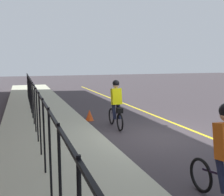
% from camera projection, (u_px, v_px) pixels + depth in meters
% --- Properties ---
extents(ground_plane, '(80.00, 80.00, 0.00)m').
position_uv_depth(ground_plane, '(158.00, 137.00, 8.31)').
color(ground_plane, '#393337').
extents(lane_line_centre, '(36.00, 0.12, 0.01)m').
position_uv_depth(lane_line_centre, '(198.00, 133.00, 8.85)').
color(lane_line_centre, yellow).
rests_on(lane_line_centre, ground).
extents(sidewalk, '(40.00, 3.20, 0.15)m').
position_uv_depth(sidewalk, '(54.00, 147.00, 7.14)').
color(sidewalk, '#AEAE95').
rests_on(sidewalk, ground).
extents(iron_fence, '(19.06, 0.04, 1.60)m').
position_uv_depth(iron_fence, '(36.00, 102.00, 7.77)').
color(iron_fence, black).
rests_on(iron_fence, sidewalk).
extents(cyclist_lead, '(1.71, 0.38, 1.83)m').
position_uv_depth(cyclist_lead, '(116.00, 104.00, 9.38)').
color(cyclist_lead, black).
rests_on(cyclist_lead, ground).
extents(traffic_cone_near, '(0.36, 0.36, 0.47)m').
position_uv_depth(traffic_cone_near, '(90.00, 115.00, 10.68)').
color(traffic_cone_near, '#E94C16').
rests_on(traffic_cone_near, ground).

